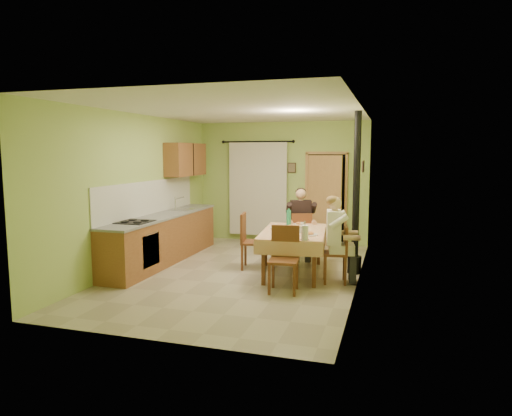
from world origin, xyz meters
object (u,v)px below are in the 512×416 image
(chair_near, at_px, (284,273))
(man_right, at_px, (336,229))
(stove_flue, at_px, (356,215))
(chair_right, at_px, (336,265))
(dining_table, at_px, (293,252))
(chair_far, at_px, (301,246))
(chair_left, at_px, (253,252))
(man_far, at_px, (301,216))

(chair_near, xyz_separation_m, man_right, (0.68, 0.72, 0.59))
(stove_flue, bearing_deg, chair_right, -109.45)
(chair_near, bearing_deg, dining_table, -91.45)
(chair_near, bearing_deg, man_right, -138.92)
(chair_far, bearing_deg, chair_right, -75.87)
(stove_flue, bearing_deg, chair_near, -123.60)
(chair_near, height_order, chair_left, chair_left)
(chair_right, bearing_deg, man_right, 90.00)
(man_right, bearing_deg, chair_near, 127.17)
(chair_left, relative_size, man_far, 0.73)
(man_right, bearing_deg, dining_table, 57.31)
(chair_far, relative_size, stove_flue, 0.34)
(chair_right, xyz_separation_m, man_far, (-0.85, 1.36, 0.59))
(dining_table, distance_m, chair_far, 1.03)
(chair_left, bearing_deg, chair_right, 63.15)
(chair_right, relative_size, stove_flue, 0.33)
(man_far, bearing_deg, stove_flue, -49.65)
(chair_left, relative_size, man_right, 0.73)
(dining_table, bearing_deg, chair_left, 161.23)
(chair_far, distance_m, man_far, 0.59)
(chair_right, relative_size, chair_left, 0.92)
(dining_table, height_order, chair_right, chair_right)
(chair_right, distance_m, chair_left, 1.63)
(dining_table, distance_m, stove_flue, 1.25)
(chair_far, distance_m, chair_left, 1.11)
(chair_far, xyz_separation_m, chair_right, (0.85, -1.35, -0.00))
(chair_left, bearing_deg, chair_near, 25.82)
(dining_table, distance_m, man_right, 0.96)
(chair_near, height_order, man_far, man_far)
(chair_near, height_order, chair_right, chair_near)
(chair_near, distance_m, man_right, 1.16)
(chair_far, bearing_deg, man_far, 90.00)
(chair_near, relative_size, chair_right, 1.07)
(man_right, relative_size, stove_flue, 0.50)
(chair_near, bearing_deg, stove_flue, -129.12)
(chair_near, distance_m, chair_right, 1.01)
(man_right, bearing_deg, man_far, 22.10)
(chair_right, relative_size, man_right, 0.67)
(chair_near, bearing_deg, man_far, -91.31)
(dining_table, bearing_deg, chair_far, 87.75)
(man_right, bearing_deg, stove_flue, -29.71)
(chair_right, xyz_separation_m, chair_left, (-1.55, 0.49, 0.00))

